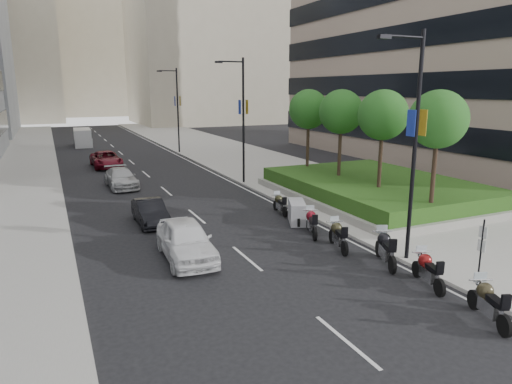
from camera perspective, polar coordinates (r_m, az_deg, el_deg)
ground at (r=16.55m, az=9.36°, el=-11.92°), size 160.00×160.00×0.00m
sidewalk_right at (r=46.39m, az=-1.98°, el=4.35°), size 10.00×100.00×0.15m
sidewalk_left at (r=43.09m, az=-28.75°, el=2.12°), size 8.00×100.00×0.15m
lane_edge at (r=44.67m, az=-8.28°, el=3.81°), size 0.12×100.00×0.01m
lane_centre at (r=43.53m, az=-14.87°, el=3.28°), size 0.12×100.00×0.01m
building_cream_right at (r=97.96m, az=-6.50°, el=19.23°), size 28.00×24.00×36.00m
building_cream_centre at (r=133.38m, az=-20.79°, el=17.21°), size 30.00×24.00×38.00m
planter at (r=29.80m, az=14.76°, el=-0.28°), size 10.00×14.00×0.40m
hedge at (r=29.68m, az=14.83°, el=0.84°), size 9.40×13.40×0.80m
tree_0 at (r=23.70m, az=21.82°, el=8.38°), size 2.80×2.80×6.30m
tree_1 at (r=26.62m, az=15.58°, el=9.21°), size 2.80×2.80×6.30m
tree_2 at (r=29.80m, az=10.60°, el=9.79°), size 2.80×2.80×6.30m
tree_3 at (r=33.16m, az=6.59°, el=10.20°), size 2.80×2.80×6.30m
lamp_post_0 at (r=18.54m, az=18.98°, el=6.51°), size 2.34×0.45×9.00m
lamp_post_1 at (r=33.00m, az=-1.84°, el=9.64°), size 2.34×0.45×9.00m
lamp_post_2 at (r=50.07m, az=-9.94°, el=10.53°), size 2.34×0.45×9.00m
parking_sign at (r=17.76m, az=26.33°, el=-6.35°), size 0.06×0.32×2.50m
motorcycle_0 at (r=15.70m, az=27.07°, el=-12.21°), size 1.03×2.18×1.14m
motorcycle_1 at (r=17.48m, az=20.68°, el=-9.12°), size 0.91×2.18×1.12m
motorcycle_2 at (r=19.00m, az=15.88°, el=-6.81°), size 1.18×2.32×1.23m
motorcycle_3 at (r=20.31m, az=10.23°, el=-5.40°), size 0.89×2.23×1.13m
motorcycle_4 at (r=22.05m, az=6.99°, el=-3.84°), size 1.03×2.14×1.12m
motorcycle_5 at (r=23.90m, az=5.13°, el=-2.54°), size 1.46×2.05×1.15m
motorcycle_6 at (r=25.66m, az=3.01°, el=-1.52°), size 0.68×2.04×1.01m
car_a at (r=19.05m, az=-8.77°, el=-5.95°), size 2.13×4.80×1.61m
car_b at (r=24.22m, az=-13.09°, el=-2.47°), size 1.36×3.88×1.28m
car_c at (r=33.82m, az=-16.50°, el=1.69°), size 2.04×4.68×1.34m
car_d at (r=42.97m, az=-18.22°, el=3.91°), size 2.52×5.22×1.43m
delivery_van at (r=59.73m, az=-20.84°, el=6.29°), size 2.09×5.07×2.10m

